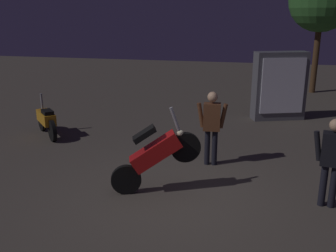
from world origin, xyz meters
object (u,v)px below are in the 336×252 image
object	(u,v)px
person_bystander_far	(212,122)
kiosk_billboard	(279,86)
motorcycle_red_foreground	(155,155)
person_rider_beside	(332,156)
motorcycle_orange_parked_left	(46,120)

from	to	relation	value
person_bystander_far	kiosk_billboard	xyz separation A→B (m)	(1.59, 4.23, 0.08)
motorcycle_red_foreground	kiosk_billboard	xyz separation A→B (m)	(2.43, 5.81, 0.31)
motorcycle_red_foreground	person_bystander_far	distance (m)	1.80
motorcycle_red_foreground	person_bystander_far	bearing A→B (deg)	42.10
motorcycle_red_foreground	person_rider_beside	size ratio (longest dim) A/B	1.04
person_rider_beside	person_bystander_far	xyz separation A→B (m)	(-2.19, 1.44, 0.04)
person_rider_beside	motorcycle_orange_parked_left	bearing A→B (deg)	-100.92
motorcycle_red_foreground	person_bystander_far	world-z (taller)	person_bystander_far
motorcycle_red_foreground	motorcycle_orange_parked_left	xyz separation A→B (m)	(-3.75, 2.63, -0.31)
person_bystander_far	kiosk_billboard	distance (m)	4.52
kiosk_billboard	person_rider_beside	bearing A→B (deg)	76.27
motorcycle_red_foreground	person_rider_beside	distance (m)	3.03
motorcycle_orange_parked_left	person_bystander_far	xyz separation A→B (m)	(4.58, -1.05, 0.54)
kiosk_billboard	person_bystander_far	bearing A→B (deg)	49.61
motorcycle_orange_parked_left	person_rider_beside	world-z (taller)	person_rider_beside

